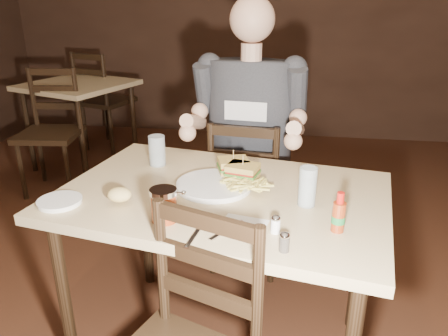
# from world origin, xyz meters

# --- Properties ---
(room_shell) EXTENTS (7.00, 7.00, 7.00)m
(room_shell) POSITION_xyz_m (0.00, 0.00, 1.40)
(room_shell) COLOR black
(room_shell) RESTS_ON ground
(main_table) EXTENTS (1.37, 1.03, 0.77)m
(main_table) POSITION_xyz_m (-0.16, 0.22, 0.69)
(main_table) COLOR tan
(main_table) RESTS_ON ground
(bg_table) EXTENTS (1.02, 1.02, 0.77)m
(bg_table) POSITION_xyz_m (-1.76, 2.25, 0.68)
(bg_table) COLOR tan
(bg_table) RESTS_ON ground
(chair_far) EXTENTS (0.45, 0.49, 0.89)m
(chair_far) POSITION_xyz_m (-0.12, 0.92, 0.44)
(chair_far) COLOR black
(chair_far) RESTS_ON ground
(bg_chair_far) EXTENTS (0.57, 0.60, 0.98)m
(bg_chair_far) POSITION_xyz_m (-1.76, 2.80, 0.49)
(bg_chair_far) COLOR black
(bg_chair_far) RESTS_ON ground
(bg_chair_near) EXTENTS (0.50, 0.53, 0.95)m
(bg_chair_near) POSITION_xyz_m (-1.76, 1.70, 0.48)
(bg_chair_near) COLOR black
(bg_chair_near) RESTS_ON ground
(diner) EXTENTS (0.63, 0.52, 1.03)m
(diner) POSITION_xyz_m (-0.13, 0.87, 0.97)
(diner) COLOR #313237
(diner) RESTS_ON chair_far
(dinner_plate) EXTENTS (0.34, 0.34, 0.02)m
(dinner_plate) POSITION_xyz_m (-0.20, 0.25, 0.78)
(dinner_plate) COLOR white
(dinner_plate) RESTS_ON main_table
(sandwich_left) EXTENTS (0.14, 0.13, 0.10)m
(sandwich_left) POSITION_xyz_m (-0.09, 0.33, 0.84)
(sandwich_left) COLOR gold
(sandwich_left) RESTS_ON dinner_plate
(sandwich_right) EXTENTS (0.15, 0.13, 0.10)m
(sandwich_right) POSITION_xyz_m (-0.14, 0.39, 0.84)
(sandwich_right) COLOR gold
(sandwich_right) RESTS_ON dinner_plate
(fries_pile) EXTENTS (0.25, 0.19, 0.04)m
(fries_pile) POSITION_xyz_m (-0.07, 0.24, 0.80)
(fries_pile) COLOR #D9C95C
(fries_pile) RESTS_ON dinner_plate
(ketchup_dollop) EXTENTS (0.05, 0.05, 0.01)m
(ketchup_dollop) POSITION_xyz_m (-0.08, 0.29, 0.79)
(ketchup_dollop) COLOR maroon
(ketchup_dollop) RESTS_ON dinner_plate
(glass_left) EXTENTS (0.08, 0.08, 0.13)m
(glass_left) POSITION_xyz_m (-0.49, 0.46, 0.84)
(glass_left) COLOR silver
(glass_left) RESTS_ON main_table
(glass_right) EXTENTS (0.07, 0.07, 0.15)m
(glass_right) POSITION_xyz_m (0.16, 0.16, 0.84)
(glass_right) COLOR silver
(glass_right) RESTS_ON main_table
(hot_sauce) EXTENTS (0.05, 0.05, 0.14)m
(hot_sauce) POSITION_xyz_m (0.26, -0.02, 0.84)
(hot_sauce) COLOR maroon
(hot_sauce) RESTS_ON main_table
(salt_shaker) EXTENTS (0.04, 0.04, 0.06)m
(salt_shaker) POSITION_xyz_m (0.06, -0.06, 0.80)
(salt_shaker) COLOR white
(salt_shaker) RESTS_ON main_table
(pepper_shaker) EXTENTS (0.04, 0.04, 0.06)m
(pepper_shaker) POSITION_xyz_m (0.09, -0.16, 0.80)
(pepper_shaker) COLOR #38332D
(pepper_shaker) RESTS_ON main_table
(syrup_dispenser) EXTENTS (0.11, 0.11, 0.12)m
(syrup_dispenser) POSITION_xyz_m (-0.32, -0.04, 0.83)
(syrup_dispenser) COLOR maroon
(syrup_dispenser) RESTS_ON main_table
(napkin) EXTENTS (0.17, 0.17, 0.00)m
(napkin) POSITION_xyz_m (-0.05, -0.04, 0.77)
(napkin) COLOR white
(napkin) RESTS_ON main_table
(knife) EXTENTS (0.04, 0.20, 0.00)m
(knife) POSITION_xyz_m (-0.19, -0.10, 0.78)
(knife) COLOR silver
(knife) RESTS_ON napkin
(fork) EXTENTS (0.09, 0.14, 0.01)m
(fork) POSITION_xyz_m (-0.10, -0.08, 0.78)
(fork) COLOR silver
(fork) RESTS_ON napkin
(side_plate) EXTENTS (0.18, 0.18, 0.01)m
(side_plate) POSITION_xyz_m (-0.73, 0.03, 0.78)
(side_plate) COLOR white
(side_plate) RESTS_ON main_table
(bread_roll) EXTENTS (0.10, 0.09, 0.05)m
(bread_roll) POSITION_xyz_m (-0.51, 0.06, 0.81)
(bread_roll) COLOR #DEC172
(bread_roll) RESTS_ON side_plate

